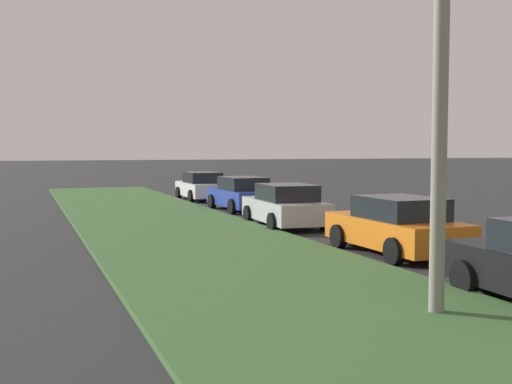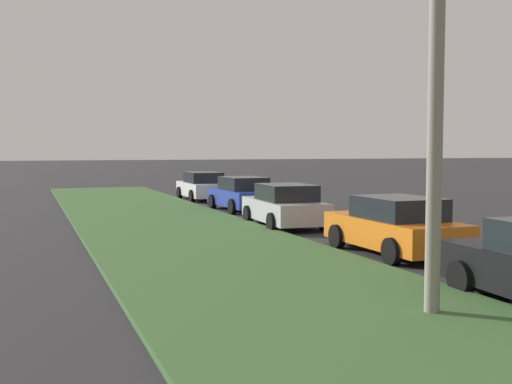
# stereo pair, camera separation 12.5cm
# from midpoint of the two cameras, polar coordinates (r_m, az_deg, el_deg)

# --- Properties ---
(grass_median) EXTENTS (60.00, 6.00, 0.12)m
(grass_median) POSITION_cam_midpoint_polar(r_m,az_deg,el_deg) (13.90, -0.86, -6.96)
(grass_median) COLOR #3D6633
(grass_median) RESTS_ON ground
(parked_car_orange) EXTENTS (4.32, 2.05, 1.47)m
(parked_car_orange) POSITION_cam_midpoint_polar(r_m,az_deg,el_deg) (16.53, 12.26, -3.01)
(parked_car_orange) COLOR orange
(parked_car_orange) RESTS_ON ground
(parked_car_silver) EXTENTS (4.38, 2.17, 1.47)m
(parked_car_silver) POSITION_cam_midpoint_polar(r_m,az_deg,el_deg) (21.84, 2.47, -1.26)
(parked_car_silver) COLOR #B2B5BA
(parked_car_silver) RESTS_ON ground
(parked_car_blue) EXTENTS (4.35, 2.12, 1.47)m
(parked_car_blue) POSITION_cam_midpoint_polar(r_m,az_deg,el_deg) (27.48, -1.42, -0.20)
(parked_car_blue) COLOR #23389E
(parked_car_blue) RESTS_ON ground
(parked_car_white) EXTENTS (4.31, 2.03, 1.47)m
(parked_car_white) POSITION_cam_midpoint_polar(r_m,az_deg,el_deg) (33.27, -5.01, 0.50)
(parked_car_white) COLOR silver
(parked_car_white) RESTS_ON ground
(streetlight) EXTENTS (0.95, 2.83, 7.50)m
(streetlight) POSITION_cam_midpoint_polar(r_m,az_deg,el_deg) (10.65, 17.22, 12.97)
(streetlight) COLOR gray
(streetlight) RESTS_ON ground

